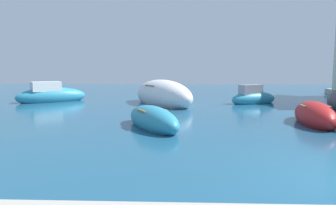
% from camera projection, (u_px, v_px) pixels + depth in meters
% --- Properties ---
extents(moored_boat_0, '(2.84, 3.85, 1.08)m').
position_uv_depth(moored_boat_0, '(153.00, 120.00, 11.06)').
color(moored_boat_0, teal).
rests_on(moored_boat_0, ground).
extents(moored_boat_1, '(5.19, 6.71, 2.06)m').
position_uv_depth(moored_boat_1, '(162.00, 95.00, 18.67)').
color(moored_boat_1, white).
rests_on(moored_boat_1, ground).
extents(moored_boat_3, '(1.84, 3.78, 1.18)m').
position_uv_depth(moored_boat_3, '(315.00, 116.00, 11.86)').
color(moored_boat_3, '#B21E1E').
rests_on(moored_boat_3, ground).
extents(moored_boat_6, '(3.64, 2.61, 1.48)m').
position_uv_depth(moored_boat_6, '(253.00, 98.00, 19.13)').
color(moored_boat_6, teal).
rests_on(moored_boat_6, ground).
extents(moored_boat_7, '(4.60, 3.99, 1.70)m').
position_uv_depth(moored_boat_7, '(51.00, 95.00, 20.20)').
color(moored_boat_7, teal).
rests_on(moored_boat_7, ground).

